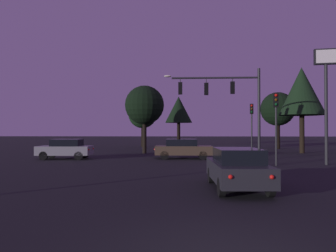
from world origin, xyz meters
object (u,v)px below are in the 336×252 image
traffic_light_corner_right (276,114)px  car_crossing_left (65,149)px  tree_right_cluster (278,109)px  tree_center_horizon (143,114)px  tree_lot_edge (179,110)px  car_nearside_lane (237,168)px  car_crossing_right (183,148)px  store_sign_illuminated (326,80)px  traffic_light_corner_left (252,119)px  tree_left_far (145,105)px  tree_behind_sign (302,92)px  traffic_signal_mast_arm (228,96)px

traffic_light_corner_right → car_crossing_left: bearing=165.4°
traffic_light_corner_right → tree_right_cluster: tree_right_cluster is taller
tree_center_horizon → tree_lot_edge: bearing=-50.9°
car_nearside_lane → car_crossing_right: 12.31m
store_sign_illuminated → tree_right_cluster: store_sign_illuminated is taller
traffic_light_corner_left → traffic_light_corner_right: (-0.35, -7.93, -0.01)m
tree_left_far → tree_right_cluster: bearing=27.5°
traffic_light_corner_right → store_sign_illuminated: 4.04m
traffic_light_corner_left → tree_lot_edge: tree_lot_edge is taller
car_crossing_right → tree_left_far: bearing=124.0°
car_crossing_right → tree_behind_sign: size_ratio=0.53×
traffic_light_corner_left → tree_center_horizon: size_ratio=0.72×
car_crossing_right → traffic_light_corner_right: bearing=-38.0°
store_sign_illuminated → tree_lot_edge: size_ratio=1.22×
traffic_signal_mast_arm → tree_left_far: bearing=137.1°
car_nearside_lane → car_crossing_left: 15.88m
traffic_light_corner_left → car_crossing_left: bearing=-164.9°
traffic_light_corner_left → store_sign_illuminated: (3.00, -7.32, 2.18)m
traffic_signal_mast_arm → tree_left_far: traffic_signal_mast_arm is taller
traffic_light_corner_right → tree_behind_sign: bearing=61.6°
traffic_light_corner_right → car_nearside_lane: 8.91m
tree_left_far → tree_right_cluster: tree_right_cluster is taller
tree_lot_edge → tree_right_cluster: bearing=10.7°
traffic_signal_mast_arm → store_sign_illuminated: size_ratio=0.96×
traffic_signal_mast_arm → store_sign_illuminated: store_sign_illuminated is taller
tree_behind_sign → tree_center_horizon: bearing=147.2°
car_crossing_left → tree_left_far: size_ratio=0.63×
car_crossing_right → store_sign_illuminated: 10.89m
traffic_light_corner_right → tree_center_horizon: bearing=117.2°
tree_left_far → tree_center_horizon: tree_left_far is taller
car_crossing_right → tree_lot_edge: bearing=92.1°
traffic_light_corner_left → tree_behind_sign: (5.43, 2.75, 2.74)m
tree_lot_edge → tree_behind_sign: bearing=-22.0°
traffic_light_corner_right → tree_right_cluster: size_ratio=0.67×
traffic_light_corner_left → car_crossing_left: size_ratio=1.11×
tree_center_horizon → tree_right_cluster: bearing=-12.6°
car_nearside_lane → car_crossing_left: bearing=133.5°
tree_left_far → tree_lot_edge: tree_left_far is taller
tree_center_horizon → tree_lot_edge: tree_center_horizon is taller
car_crossing_left → traffic_light_corner_left: bearing=15.1°
car_crossing_left → tree_right_cluster: bearing=34.2°
car_crossing_left → traffic_signal_mast_arm: bearing=-1.9°
traffic_light_corner_left → car_crossing_right: (-6.09, -3.45, -2.41)m
tree_behind_sign → tree_left_far: bearing=-177.0°
car_crossing_right → store_sign_illuminated: size_ratio=0.60×
tree_right_cluster → tree_lot_edge: 12.08m
car_crossing_left → tree_center_horizon: 18.41m
tree_behind_sign → tree_right_cluster: size_ratio=1.22×
traffic_signal_mast_arm → car_nearside_lane: (-1.37, -11.11, -3.92)m
car_crossing_right → tree_center_horizon: bearing=107.3°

